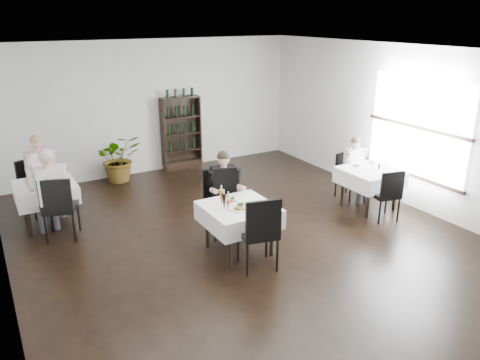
% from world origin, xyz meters
% --- Properties ---
extents(room_shell, '(9.00, 9.00, 9.00)m').
position_xyz_m(room_shell, '(0.00, 0.00, 1.50)').
color(room_shell, black).
rests_on(room_shell, ground).
extents(window_right, '(0.06, 2.30, 1.85)m').
position_xyz_m(window_right, '(3.48, 0.00, 1.50)').
color(window_right, white).
rests_on(window_right, room_shell).
extents(wine_shelf, '(0.90, 0.28, 1.75)m').
position_xyz_m(wine_shelf, '(0.60, 4.31, 0.85)').
color(wine_shelf, black).
rests_on(wine_shelf, ground).
extents(main_table, '(1.03, 1.03, 0.77)m').
position_xyz_m(main_table, '(-0.30, 0.00, 0.62)').
color(main_table, black).
rests_on(main_table, ground).
extents(left_table, '(0.98, 0.98, 0.77)m').
position_xyz_m(left_table, '(-2.70, 2.50, 0.62)').
color(left_table, black).
rests_on(left_table, ground).
extents(right_table, '(0.98, 0.98, 0.77)m').
position_xyz_m(right_table, '(2.70, 0.30, 0.62)').
color(right_table, black).
rests_on(right_table, ground).
extents(potted_tree, '(0.95, 0.82, 1.05)m').
position_xyz_m(potted_tree, '(-0.96, 4.16, 0.53)').
color(potted_tree, '#275C1F').
rests_on(potted_tree, ground).
extents(main_chair_far, '(0.55, 0.55, 1.10)m').
position_xyz_m(main_chair_far, '(-0.22, 0.76, 0.63)').
color(main_chair_far, black).
rests_on(main_chair_far, ground).
extents(main_chair_near, '(0.62, 0.62, 1.13)m').
position_xyz_m(main_chair_near, '(-0.31, -0.62, 0.65)').
color(main_chair_near, black).
rests_on(main_chair_near, ground).
extents(left_chair_far, '(0.61, 0.61, 1.02)m').
position_xyz_m(left_chair_far, '(-2.81, 3.19, 0.58)').
color(left_chair_far, black).
rests_on(left_chair_far, ground).
extents(left_chair_near, '(0.65, 0.65, 1.09)m').
position_xyz_m(left_chair_near, '(-2.61, 1.79, 0.62)').
color(left_chair_near, black).
rests_on(left_chair_near, ground).
extents(right_chair_far, '(0.48, 0.48, 0.90)m').
position_xyz_m(right_chair_far, '(2.74, 0.98, 0.51)').
color(right_chair_far, black).
rests_on(right_chair_far, ground).
extents(right_chair_near, '(0.53, 0.53, 0.96)m').
position_xyz_m(right_chair_near, '(2.55, -0.29, 0.55)').
color(right_chair_near, black).
rests_on(right_chair_near, ground).
extents(diner_main, '(0.59, 0.63, 1.44)m').
position_xyz_m(diner_main, '(-0.19, 0.65, 0.84)').
color(diner_main, '#44434B').
rests_on(diner_main, ground).
extents(diner_left_far, '(0.67, 0.71, 1.50)m').
position_xyz_m(diner_left_far, '(-2.65, 3.00, 0.87)').
color(diner_left_far, '#44434B').
rests_on(diner_left_far, ground).
extents(diner_left_near, '(0.61, 0.63, 1.54)m').
position_xyz_m(diner_left_near, '(-2.70, 1.94, 0.90)').
color(diner_left_near, '#44434B').
rests_on(diner_left_near, ground).
extents(diner_right_far, '(0.48, 0.48, 1.27)m').
position_xyz_m(diner_right_far, '(2.80, 0.79, 0.73)').
color(diner_right_far, '#44434B').
rests_on(diner_right_far, ground).
extents(plate_far, '(0.24, 0.24, 0.07)m').
position_xyz_m(plate_far, '(-0.32, 0.20, 0.79)').
color(plate_far, white).
rests_on(plate_far, main_table).
extents(plate_near, '(0.35, 0.35, 0.09)m').
position_xyz_m(plate_near, '(-0.35, -0.12, 0.79)').
color(plate_near, white).
rests_on(plate_near, main_table).
extents(pilsner_dark, '(0.07, 0.07, 0.32)m').
position_xyz_m(pilsner_dark, '(-0.57, -0.03, 0.90)').
color(pilsner_dark, black).
rests_on(pilsner_dark, main_table).
extents(pilsner_lager, '(0.08, 0.08, 0.34)m').
position_xyz_m(pilsner_lager, '(-0.54, 0.10, 0.91)').
color(pilsner_lager, '#B58D2E').
rests_on(pilsner_lager, main_table).
extents(coke_bottle, '(0.06, 0.06, 0.24)m').
position_xyz_m(coke_bottle, '(-0.46, 0.05, 0.87)').
color(coke_bottle, silver).
rests_on(coke_bottle, main_table).
extents(napkin_cutlery, '(0.17, 0.17, 0.02)m').
position_xyz_m(napkin_cutlery, '(-0.07, -0.17, 0.78)').
color(napkin_cutlery, black).
rests_on(napkin_cutlery, main_table).
extents(pepper_mill, '(0.05, 0.05, 0.10)m').
position_xyz_m(pepper_mill, '(2.87, 0.26, 0.82)').
color(pepper_mill, black).
rests_on(pepper_mill, right_table).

